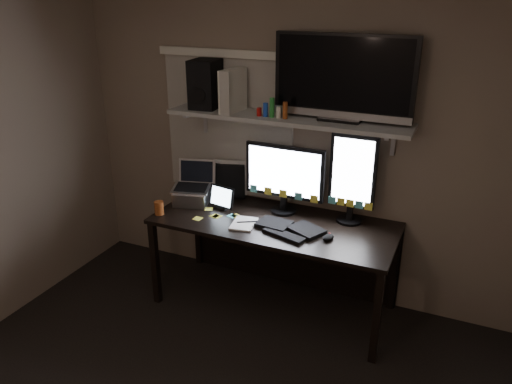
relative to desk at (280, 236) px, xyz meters
The scene contains 18 objects.
back_wall 0.74m from the desk, 90.00° to the left, with size 3.60×3.60×0.00m, color #766254.
window_blinds 0.96m from the desk, 156.69° to the left, with size 1.10×0.02×1.10m, color #B4AEA2.
desk is the anchor object (origin of this frame).
wall_shelf 0.91m from the desk, 90.00° to the left, with size 1.80×0.35×0.03m, color #A5A5A1.
monitor_landscape 0.46m from the desk, 88.82° to the left, with size 0.62×0.07×0.55m, color black.
monitor_portrait 0.73m from the desk, 11.59° to the left, with size 0.34×0.06×0.68m, color black.
keyboard 0.31m from the desk, 51.99° to the right, with size 0.49×0.19×0.03m, color black.
mouse 0.55m from the desk, 28.24° to the right, with size 0.06×0.10×0.04m, color black.
notepad 0.37m from the desk, 125.07° to the right, with size 0.16×0.23×0.01m, color silver.
tablet 0.54m from the desk, behind, with size 0.22×0.09×0.19m, color black.
file_sorter 0.64m from the desk, 160.33° to the left, with size 0.24×0.11×0.31m, color black.
laptop 0.81m from the desk, behind, with size 0.30×0.24×0.34m, color #ADADB2.
cup 0.95m from the desk, 157.08° to the right, with size 0.07×0.07×0.10m, color brown.
sticky_notes 0.52m from the desk, 153.21° to the right, with size 0.27×0.20×0.00m, color yellow, non-canonical shape.
tv 1.29m from the desk, 17.81° to the left, with size 0.97×0.17×0.58m, color black.
game_console 1.16m from the desk, behind, with size 0.08×0.26×0.31m, color silver.
speaker 1.29m from the desk, behind, with size 0.20×0.24×0.36m, color black.
bottles 1.00m from the desk, behind, with size 0.22×0.05×0.14m, color #A50F0C, non-canonical shape.
Camera 1 is at (1.23, -1.69, 2.33)m, focal length 35.00 mm.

